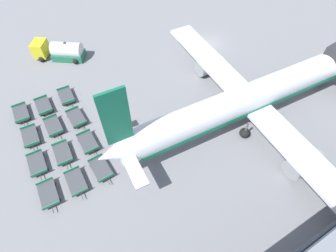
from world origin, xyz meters
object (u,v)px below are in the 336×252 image
at_px(baggage_dolly_row_mid_a_col_d, 76,182).
at_px(baggage_dolly_row_mid_b_col_b, 76,118).
at_px(baggage_dolly_row_near_col_c, 37,164).
at_px(fuel_tanker_primary, 61,51).
at_px(baggage_dolly_row_near_col_b, 30,136).
at_px(airplane, 257,95).
at_px(baggage_dolly_row_near_col_a, 21,113).
at_px(baggage_dolly_row_mid_a_col_a, 44,106).
at_px(baggage_dolly_row_mid_b_col_c, 88,142).
at_px(baggage_dolly_row_mid_b_col_d, 101,169).
at_px(baggage_dolly_row_mid_a_col_c, 63,153).
at_px(baggage_dolly_row_near_col_d, 48,194).
at_px(baggage_dolly_row_mid_a_col_b, 53,126).
at_px(baggage_dolly_row_mid_b_col_a, 66,96).

distance_m(baggage_dolly_row_mid_a_col_d, baggage_dolly_row_mid_b_col_b, 9.02).
bearing_deg(baggage_dolly_row_near_col_c, baggage_dolly_row_mid_a_col_d, 35.23).
distance_m(fuel_tanker_primary, baggage_dolly_row_near_col_b, 15.65).
relative_size(airplane, baggage_dolly_row_near_col_a, 10.78).
relative_size(baggage_dolly_row_mid_a_col_a, baggage_dolly_row_mid_b_col_c, 1.00).
bearing_deg(baggage_dolly_row_mid_b_col_d, baggage_dolly_row_mid_a_col_a, -166.38).
distance_m(baggage_dolly_row_near_col_a, baggage_dolly_row_mid_a_col_c, 9.11).
bearing_deg(baggage_dolly_row_near_col_b, airplane, 68.18).
bearing_deg(baggage_dolly_row_mid_b_col_d, fuel_tanker_primary, 173.93).
height_order(baggage_dolly_row_near_col_c, baggage_dolly_row_near_col_d, same).
relative_size(baggage_dolly_row_near_col_d, baggage_dolly_row_mid_a_col_d, 1.01).
height_order(baggage_dolly_row_near_col_d, baggage_dolly_row_mid_a_col_b, same).
height_order(baggage_dolly_row_mid_a_col_c, baggage_dolly_row_mid_b_col_c, same).
height_order(fuel_tanker_primary, baggage_dolly_row_mid_b_col_b, fuel_tanker_primary).
bearing_deg(airplane, baggage_dolly_row_mid_a_col_c, -104.52).
relative_size(baggage_dolly_row_near_col_b, baggage_dolly_row_mid_b_col_a, 1.00).
bearing_deg(baggage_dolly_row_near_col_a, baggage_dolly_row_mid_a_col_d, 13.20).
distance_m(baggage_dolly_row_near_col_c, baggage_dolly_row_mid_a_col_c, 2.87).
bearing_deg(baggage_dolly_row_mid_b_col_a, fuel_tanker_primary, 165.96).
bearing_deg(airplane, baggage_dolly_row_mid_b_col_b, -117.28).
bearing_deg(baggage_dolly_row_mid_b_col_d, baggage_dolly_row_mid_a_col_d, -86.91).
bearing_deg(baggage_dolly_row_mid_a_col_b, baggage_dolly_row_mid_a_col_d, 0.05).
relative_size(fuel_tanker_primary, baggage_dolly_row_mid_b_col_c, 2.00).
bearing_deg(fuel_tanker_primary, baggage_dolly_row_near_col_c, -24.99).
height_order(baggage_dolly_row_near_col_a, baggage_dolly_row_mid_b_col_b, same).
bearing_deg(airplane, baggage_dolly_row_mid_a_col_d, -94.34).
distance_m(baggage_dolly_row_near_col_a, baggage_dolly_row_mid_b_col_d, 14.01).
bearing_deg(baggage_dolly_row_mid_b_col_d, baggage_dolly_row_mid_b_col_b, 179.79).
height_order(airplane, baggage_dolly_row_mid_a_col_d, airplane).
height_order(baggage_dolly_row_near_col_a, baggage_dolly_row_mid_a_col_a, same).
relative_size(baggage_dolly_row_near_col_b, baggage_dolly_row_mid_b_col_b, 1.00).
xyz_separation_m(baggage_dolly_row_near_col_c, baggage_dolly_row_mid_a_col_c, (0.10, 2.87, 0.00)).
xyz_separation_m(baggage_dolly_row_near_col_c, baggage_dolly_row_mid_b_col_d, (4.17, 5.90, 0.00)).
xyz_separation_m(airplane, baggage_dolly_row_near_col_c, (-6.05, -25.87, -2.71)).
xyz_separation_m(airplane, baggage_dolly_row_near_col_a, (-14.61, -25.83, -2.71)).
distance_m(baggage_dolly_row_near_col_d, baggage_dolly_row_mid_b_col_c, 7.04).
height_order(baggage_dolly_row_near_col_c, baggage_dolly_row_mid_b_col_d, same).
bearing_deg(baggage_dolly_row_mid_a_col_b, baggage_dolly_row_mid_b_col_d, 18.52).
bearing_deg(baggage_dolly_row_near_col_b, baggage_dolly_row_mid_a_col_b, 92.91).
distance_m(baggage_dolly_row_near_col_a, baggage_dolly_row_near_col_d, 12.75).
relative_size(airplane, fuel_tanker_primary, 5.41).
height_order(baggage_dolly_row_mid_a_col_b, baggage_dolly_row_mid_b_col_b, same).
relative_size(baggage_dolly_row_near_col_d, baggage_dolly_row_mid_a_col_b, 1.00).
distance_m(baggage_dolly_row_near_col_b, baggage_dolly_row_mid_b_col_a, 7.24).
bearing_deg(baggage_dolly_row_near_col_d, baggage_dolly_row_mid_b_col_d, 90.22).
relative_size(baggage_dolly_row_near_col_d, baggage_dolly_row_mid_a_col_c, 1.00).
height_order(baggage_dolly_row_mid_a_col_d, baggage_dolly_row_mid_b_col_c, same).
bearing_deg(baggage_dolly_row_near_col_a, baggage_dolly_row_mid_a_col_c, 18.16).
bearing_deg(baggage_dolly_row_near_col_a, baggage_dolly_row_mid_a_col_b, 35.66).
distance_m(airplane, baggage_dolly_row_mid_a_col_d, 23.04).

